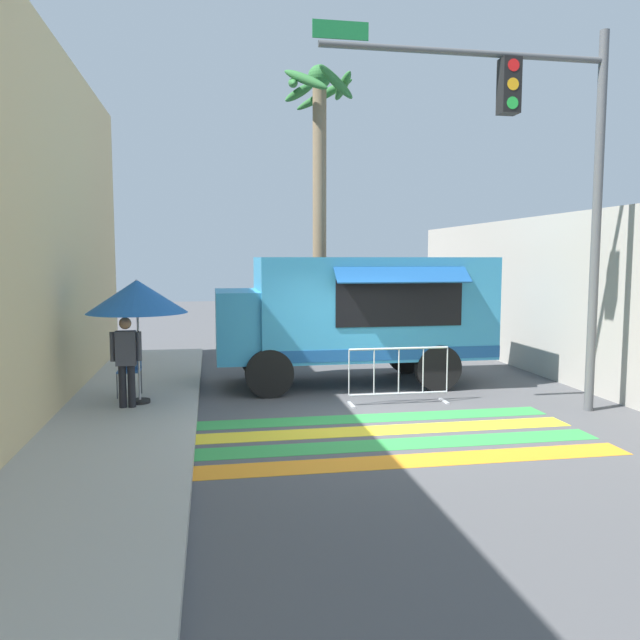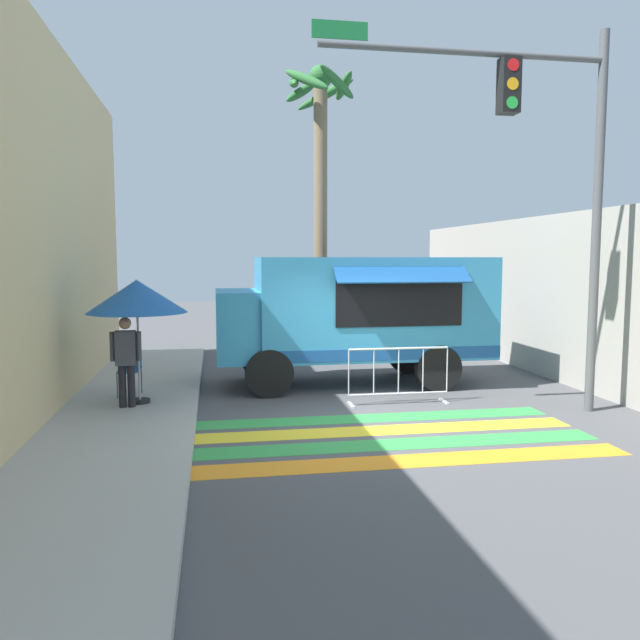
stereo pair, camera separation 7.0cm
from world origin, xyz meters
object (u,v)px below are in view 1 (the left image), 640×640
Objects in this scene: food_truck at (351,311)px; vendor_person at (126,357)px; folding_chair at (130,366)px; palm_tree at (319,165)px; barricade_front at (399,376)px; traffic_signal_pole at (546,155)px; patio_umbrella at (137,297)px.

food_truck is 3.68× the size of vendor_person.
palm_tree is at bearing 54.60° from folding_chair.
vendor_person is 7.93m from palm_tree.
barricade_front is at bearing -83.26° from palm_tree.
palm_tree is (4.29, 5.26, 4.11)m from vendor_person.
traffic_signal_pole is 7.47m from patio_umbrella.
food_truck reaches higher than folding_chair.
food_truck is 2.99× the size of barricade_front.
barricade_front is at bearing -3.12° from patio_umbrella.
palm_tree reaches higher than folding_chair.
folding_chair is (-7.19, 2.06, -3.76)m from traffic_signal_pole.
vendor_person is at bearing -75.38° from folding_chair.
traffic_signal_pole reaches higher than barricade_front.
patio_umbrella is at bearing 176.88° from barricade_front.
food_truck is 4.90m from vendor_person.
patio_umbrella reaches higher than barricade_front.
folding_chair is 0.59× the size of vendor_person.
folding_chair is 5.07m from barricade_front.
palm_tree reaches higher than patio_umbrella.
patio_umbrella is at bearing 54.39° from vendor_person.
vendor_person is at bearing -120.20° from patio_umbrella.
palm_tree is (-0.14, 3.24, 3.55)m from food_truck.
traffic_signal_pole is at bearing -11.08° from patio_umbrella.
patio_umbrella is at bearing -59.91° from folding_chair.
palm_tree reaches higher than traffic_signal_pole.
palm_tree is at bearing 114.12° from traffic_signal_pole.
food_truck is 2.29m from barricade_front.
food_truck is 0.88× the size of traffic_signal_pole.
palm_tree is (4.36, 4.26, 4.43)m from folding_chair.
vendor_person is (0.08, -1.00, 0.32)m from folding_chair.
vendor_person is 4.93m from barricade_front.
traffic_signal_pole is 4.65m from barricade_front.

